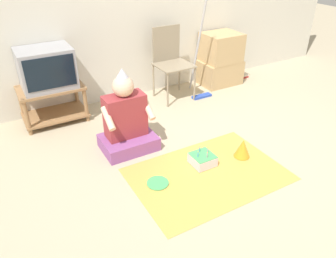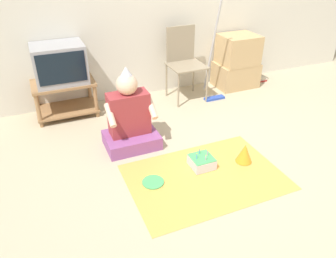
# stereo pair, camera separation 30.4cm
# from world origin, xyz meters

# --- Properties ---
(ground_plane) EXTENTS (16.00, 16.00, 0.00)m
(ground_plane) POSITION_xyz_m (0.00, 0.00, 0.00)
(ground_plane) COLOR tan
(tv_stand) EXTENTS (0.71, 0.46, 0.43)m
(tv_stand) POSITION_xyz_m (-1.39, 1.69, 0.26)
(tv_stand) COLOR #997047
(tv_stand) RESTS_ON ground_plane
(tv) EXTENTS (0.57, 0.45, 0.44)m
(tv) POSITION_xyz_m (-1.39, 1.69, 0.65)
(tv) COLOR #99999E
(tv) RESTS_ON tv_stand
(folding_chair) EXTENTS (0.45, 0.42, 0.92)m
(folding_chair) POSITION_xyz_m (0.14, 1.63, 0.54)
(folding_chair) COLOR gray
(folding_chair) RESTS_ON ground_plane
(cardboard_box_stack) EXTENTS (0.58, 0.44, 0.74)m
(cardboard_box_stack) POSITION_xyz_m (1.00, 1.67, 0.36)
(cardboard_box_stack) COLOR tan
(cardboard_box_stack) RESTS_ON ground_plane
(dust_mop) EXTENTS (0.28, 0.35, 1.33)m
(dust_mop) POSITION_xyz_m (0.49, 1.45, 0.40)
(dust_mop) COLOR #2D4CB2
(dust_mop) RESTS_ON ground_plane
(book_pile) EXTENTS (0.17, 0.13, 0.04)m
(book_pile) POSITION_xyz_m (1.46, 1.67, 0.02)
(book_pile) COLOR #B72D28
(book_pile) RESTS_ON ground_plane
(person_seated) EXTENTS (0.54, 0.41, 0.85)m
(person_seated) POSITION_xyz_m (-0.88, 0.73, 0.29)
(person_seated) COLOR #8C4C8C
(person_seated) RESTS_ON ground_plane
(party_cloth) EXTENTS (1.39, 0.95, 0.01)m
(party_cloth) POSITION_xyz_m (-0.43, -0.05, 0.00)
(party_cloth) COLOR #EFA84C
(party_cloth) RESTS_ON ground_plane
(birthday_cake) EXTENTS (0.21, 0.21, 0.17)m
(birthday_cake) POSITION_xyz_m (-0.38, 0.10, 0.06)
(birthday_cake) COLOR silver
(birthday_cake) RESTS_ON party_cloth
(party_hat_blue) EXTENTS (0.16, 0.16, 0.19)m
(party_hat_blue) POSITION_xyz_m (0.03, 0.01, 0.10)
(party_hat_blue) COLOR gold
(party_hat_blue) RESTS_ON party_cloth
(paper_plate) EXTENTS (0.20, 0.20, 0.01)m
(paper_plate) POSITION_xyz_m (-0.89, 0.06, 0.01)
(paper_plate) COLOR #4CB266
(paper_plate) RESTS_ON party_cloth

